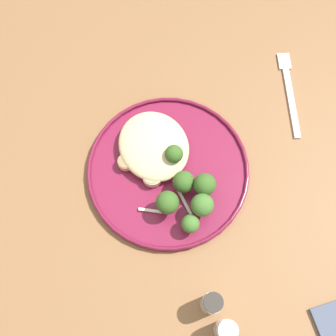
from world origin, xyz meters
TOP-DOWN VIEW (x-y plane):
  - ground at (0.00, 0.00)m, footprint 6.00×6.00m
  - wooden_dining_table at (0.00, 0.00)m, footprint 1.40×1.00m
  - dinner_plate at (-0.05, 0.02)m, footprint 0.29×0.29m
  - noodle_bed at (-0.01, 0.02)m, footprint 0.14×0.12m
  - seared_scallop_front_small at (-0.01, 0.08)m, footprint 0.03×0.03m
  - seared_scallop_right_edge at (-0.01, 0.04)m, footprint 0.03×0.03m
  - seared_scallop_rear_pale at (-0.06, 0.05)m, footprint 0.04×0.04m
  - seared_scallop_tiny_bay at (-0.01, 0.02)m, footprint 0.02×0.02m
  - seared_scallop_half_hidden at (0.01, 0.04)m, footprint 0.03×0.03m
  - broccoli_floret_rear_charred at (-0.05, 0.00)m, footprint 0.03×0.03m
  - broccoli_floret_split_head at (-0.12, 0.05)m, footprint 0.04×0.04m
  - broccoli_floret_small_sprig at (-0.15, -0.00)m, footprint 0.04×0.04m
  - broccoli_floret_beside_noodles at (-0.09, 0.01)m, footprint 0.04×0.04m
  - broccoli_floret_left_leaning at (-0.12, -0.02)m, footprint 0.04×0.04m
  - broccoli_floret_center_pile at (-0.16, 0.03)m, footprint 0.03×0.03m
  - onion_sliver_short_strip at (-0.13, 0.02)m, footprint 0.06×0.01m
  - onion_sliver_long_sliver at (-0.11, 0.08)m, footprint 0.03×0.04m
  - dinner_fork at (-0.01, -0.27)m, footprint 0.18×0.09m
  - salt_shaker at (-0.33, 0.06)m, footprint 0.03×0.03m
  - pepper_shaker at (-0.29, 0.06)m, footprint 0.03×0.03m

SIDE VIEW (x-z plane):
  - ground at x=0.00m, z-range 0.00..0.00m
  - wooden_dining_table at x=0.00m, z-range 0.29..1.03m
  - dinner_fork at x=-0.01m, z-range 0.74..0.74m
  - dinner_plate at x=-0.05m, z-range 0.74..0.76m
  - onion_sliver_short_strip at x=-0.13m, z-range 0.75..0.76m
  - onion_sliver_long_sliver at x=-0.11m, z-range 0.75..0.76m
  - seared_scallop_tiny_bay at x=-0.01m, z-range 0.75..0.77m
  - seared_scallop_front_small at x=-0.01m, z-range 0.75..0.77m
  - seared_scallop_rear_pale at x=-0.06m, z-range 0.75..0.77m
  - seared_scallop_right_edge at x=-0.01m, z-range 0.75..0.77m
  - seared_scallop_half_hidden at x=0.01m, z-range 0.75..0.77m
  - noodle_bed at x=-0.01m, z-range 0.75..0.79m
  - salt_shaker at x=-0.33m, z-range 0.74..0.81m
  - pepper_shaker at x=-0.29m, z-range 0.74..0.81m
  - broccoli_floret_center_pile at x=-0.16m, z-range 0.75..0.80m
  - broccoli_floret_beside_noodles at x=-0.09m, z-range 0.75..0.80m
  - broccoli_floret_split_head at x=-0.12m, z-range 0.76..0.81m
  - broccoli_floret_rear_charred at x=-0.05m, z-range 0.76..0.81m
  - broccoli_floret_small_sprig at x=-0.15m, z-range 0.76..0.82m
  - broccoli_floret_left_leaning at x=-0.12m, z-range 0.76..0.82m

